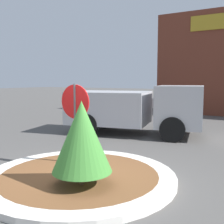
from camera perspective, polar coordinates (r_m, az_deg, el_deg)
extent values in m
plane|color=#514F4C|center=(6.40, -6.58, -13.49)|extent=(120.00, 120.00, 0.00)
cylinder|color=silver|center=(6.38, -6.59, -12.94)|extent=(4.22, 4.22, 0.13)
cylinder|color=brown|center=(6.38, -6.59, -12.92)|extent=(3.46, 3.46, 0.13)
cylinder|color=#4C4C51|center=(6.96, -7.43, -2.93)|extent=(0.07, 0.07, 2.10)
cylinder|color=#B71414|center=(6.88, -7.51, 2.08)|extent=(0.84, 0.03, 0.84)
cylinder|color=brown|center=(5.70, -6.04, -13.17)|extent=(0.08, 0.08, 0.27)
cone|color=#3D7F33|center=(5.47, -6.14, -4.97)|extent=(1.18, 1.18, 1.39)
cube|color=#B2B2B7|center=(11.02, 13.65, 1.14)|extent=(2.14, 2.47, 1.56)
cube|color=#B2B2B7|center=(11.60, -0.50, 0.96)|extent=(3.60, 2.92, 1.31)
cube|color=black|center=(10.97, 16.76, 2.46)|extent=(0.49, 1.86, 0.55)
cylinder|color=black|center=(12.14, 13.20, -1.86)|extent=(0.94, 0.45, 0.90)
cylinder|color=black|center=(10.11, 12.18, -3.50)|extent=(0.94, 0.45, 0.90)
cylinder|color=black|center=(12.83, -1.48, -1.24)|extent=(0.94, 0.45, 0.90)
cylinder|color=black|center=(10.93, -5.12, -2.63)|extent=(0.94, 0.45, 0.90)
cube|color=#B7B7BC|center=(17.89, 2.54, 1.56)|extent=(2.50, 4.64, 0.69)
cube|color=black|center=(17.68, 2.10, 3.31)|extent=(1.91, 2.35, 0.42)
cylinder|color=black|center=(19.50, 3.12, 1.11)|extent=(0.31, 0.71, 0.69)
cylinder|color=black|center=(18.53, 7.18, 0.78)|extent=(0.31, 0.71, 0.69)
cylinder|color=black|center=(17.44, -2.41, 0.47)|extent=(0.31, 0.71, 0.69)
cylinder|color=black|center=(16.35, 1.83, 0.07)|extent=(0.31, 0.71, 0.69)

